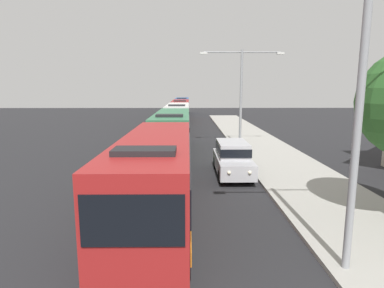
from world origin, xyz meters
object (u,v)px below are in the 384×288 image
Objects in this scene: bus_middle at (178,116)px; streetlamp_mid at (241,87)px; bus_second_in_line at (172,131)px; bus_fourth_in_line at (181,110)px; white_suv at (232,157)px; bus_rear at (182,105)px; streetlamp_near at (362,73)px; bus_lead at (157,172)px.

streetlamp_mid reaches higher than bus_middle.
bus_second_in_line is 1.00× the size of bus_fourth_in_line.
white_suv is 0.66× the size of streetlamp_mid.
streetlamp_near reaches higher than bus_rear.
white_suv is (3.70, -19.39, -0.66)m from bus_middle.
bus_lead and bus_middle have the same top height.
bus_lead is 25.14m from bus_middle.
bus_rear is 36.55m from streetlamp_mid.
white_suv is at bearing 99.73° from streetlamp_near.
bus_second_in_line and bus_rear have the same top height.
bus_rear is 54.40m from streetlamp_near.
bus_rear is (0.00, 37.70, 0.00)m from bus_second_in_line.
bus_second_in_line is at bearing 120.01° from white_suv.
bus_rear is (0.00, 49.86, 0.00)m from bus_lead.
bus_second_in_line is 2.26× the size of white_suv.
streetlamp_mid is (5.40, 13.86, 3.25)m from bus_lead.
bus_fourth_in_line is (0.00, 25.34, 0.00)m from bus_second_in_line.
streetlamp_near is at bearing -79.56° from bus_middle.
streetlamp_mid is (5.40, -11.28, 3.25)m from bus_middle.
bus_rear is (0.00, 12.36, 0.00)m from bus_fourth_in_line.
bus_lead is at bearing -90.00° from bus_rear.
bus_middle is at bearing -90.00° from bus_rear.
bus_second_in_line is at bearing -90.00° from bus_fourth_in_line.
white_suv is at bearing -101.85° from streetlamp_mid.
bus_second_in_line is 12.99m from bus_middle.
streetlamp_mid is at bearing -77.14° from bus_fourth_in_line.
streetlamp_near is 1.08× the size of streetlamp_mid.
white_suv is at bearing 57.29° from bus_lead.
bus_middle and bus_rear have the same top height.
bus_fourth_in_line is 31.96m from white_suv.
bus_rear is 2.40× the size of white_suv.
bus_second_in_line is at bearing 108.31° from streetlamp_near.
white_suv is at bearing -59.99° from bus_second_in_line.
bus_fourth_in_line is (0.00, 12.35, 0.00)m from bus_middle.
bus_second_in_line is 1.01× the size of bus_middle.
bus_rear is at bearing 90.00° from bus_fourth_in_line.
bus_rear is 44.26m from white_suv.
streetlamp_mid is at bearing -64.44° from bus_middle.
white_suv is at bearing -83.35° from bus_fourth_in_line.
streetlamp_mid is (0.00, 18.01, -0.27)m from streetlamp_near.
streetlamp_mid reaches higher than bus_second_in_line.
bus_middle is at bearing 100.44° from streetlamp_near.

